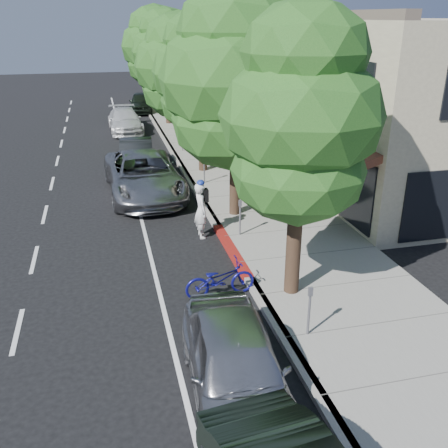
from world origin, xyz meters
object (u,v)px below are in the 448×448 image
object	(u,v)px
cyclist	(201,210)
street_tree_4	(166,53)
street_tree_2	(201,74)
white_pickup	(125,121)
near_car_a	(236,365)
street_tree_0	(301,121)
bicycle	(220,279)
dark_sedan	(136,156)
dark_suv_far	(141,102)
street_tree_5	(156,48)
street_tree_1	(236,81)
pedestrian	(263,160)
street_tree_3	(181,68)
silver_suv	(144,175)

from	to	relation	value
cyclist	street_tree_4	bearing A→B (deg)	-6.75
street_tree_2	white_pickup	xyz separation A→B (m)	(-3.10, 10.53, -3.93)
street_tree_4	near_car_a	distance (m)	27.90
street_tree_2	near_car_a	size ratio (longest dim) A/B	1.62
street_tree_0	bicycle	distance (m)	4.72
dark_sedan	dark_suv_far	bearing A→B (deg)	88.58
street_tree_4	street_tree_5	xyz separation A→B (m)	(-0.00, 6.00, 0.05)
street_tree_1	dark_suv_far	distance (m)	24.06
pedestrian	street_tree_3	bearing A→B (deg)	-74.26
street_tree_1	street_tree_2	bearing A→B (deg)	90.00
street_tree_1	bicycle	bearing A→B (deg)	-108.86
dark_sedan	near_car_a	xyz separation A→B (m)	(0.58, -16.72, 0.05)
street_tree_1	street_tree_5	bearing A→B (deg)	90.00
street_tree_3	white_pickup	distance (m)	6.62
street_tree_2	bicycle	bearing A→B (deg)	-99.33
street_tree_2	street_tree_4	xyz separation A→B (m)	(-0.00, 12.00, 0.14)
near_car_a	cyclist	bearing A→B (deg)	87.41
street_tree_0	street_tree_1	bearing A→B (deg)	90.00
street_tree_2	silver_suv	distance (m)	5.56
street_tree_4	near_car_a	world-z (taller)	street_tree_4
pedestrian	white_pickup	bearing A→B (deg)	-67.06
street_tree_2	street_tree_5	world-z (taller)	street_tree_5
street_tree_2	dark_sedan	xyz separation A→B (m)	(-3.10, 1.22, -3.92)
near_car_a	street_tree_3	bearing A→B (deg)	87.28
white_pickup	street_tree_4	bearing A→B (deg)	23.65
near_car_a	dark_sedan	bearing A→B (deg)	95.96
silver_suv	dark_suv_far	size ratio (longest dim) A/B	1.42
silver_suv	dark_suv_far	world-z (taller)	silver_suv
dark_suv_far	near_car_a	size ratio (longest dim) A/B	0.96
dark_sedan	pedestrian	size ratio (longest dim) A/B	2.56
street_tree_4	silver_suv	bearing A→B (deg)	-101.95
street_tree_1	silver_suv	xyz separation A→B (m)	(-3.10, 3.36, -4.15)
dark_suv_far	white_pickup	bearing A→B (deg)	-95.59
street_tree_2	cyclist	world-z (taller)	street_tree_2
street_tree_3	white_pickup	world-z (taller)	street_tree_3
street_tree_5	near_car_a	world-z (taller)	street_tree_5
street_tree_1	street_tree_3	distance (m)	12.02
street_tree_2	near_car_a	xyz separation A→B (m)	(-2.52, -15.50, -3.87)
street_tree_0	pedestrian	xyz separation A→B (m)	(2.34, 9.86, -3.77)
street_tree_2	silver_suv	xyz separation A→B (m)	(-3.10, -2.64, -3.78)
street_tree_1	street_tree_4	world-z (taller)	street_tree_1
bicycle	cyclist	bearing A→B (deg)	-8.02
street_tree_4	pedestrian	world-z (taller)	street_tree_4
dark_suv_far	pedestrian	size ratio (longest dim) A/B	2.53
street_tree_3	street_tree_0	bearing A→B (deg)	-90.00
street_tree_2	dark_sedan	distance (m)	5.14
bicycle	dark_sedan	bearing A→B (deg)	1.58
street_tree_2	street_tree_4	distance (m)	12.00
pedestrian	dark_sedan	bearing A→B (deg)	-32.02
street_tree_3	cyclist	world-z (taller)	street_tree_3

